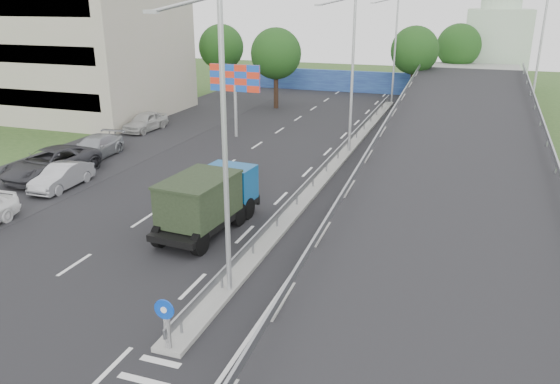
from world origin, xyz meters
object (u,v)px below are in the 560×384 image
at_px(dump_truck, 209,199).
at_px(parked_car_d, 95,147).
at_px(sign_bollard, 166,324).
at_px(billboard, 235,82).
at_px(lamp_post_near, 219,137).
at_px(parked_car_e, 145,122).
at_px(parked_car_c, 51,163).
at_px(lamp_post_mid, 350,68).
at_px(church, 497,42).
at_px(lamp_post_far, 393,45).
at_px(parked_car_b, 62,176).

distance_m(dump_truck, parked_car_d, 15.14).
height_order(sign_bollard, billboard, billboard).
distance_m(lamp_post_near, billboard, 23.87).
bearing_deg(parked_car_e, parked_car_d, -78.26).
bearing_deg(sign_bollard, parked_car_e, 123.48).
bearing_deg(lamp_post_near, parked_car_c, 149.55).
distance_m(lamp_post_mid, church, 35.41).
relative_size(sign_bollard, church, 0.12).
height_order(lamp_post_mid, church, church).
height_order(church, parked_car_c, church).
relative_size(lamp_post_far, parked_car_b, 2.41).
xyz_separation_m(church, parked_car_e, (-26.72, -32.54, -4.55)).
bearing_deg(dump_truck, sign_bollard, -66.94).
xyz_separation_m(church, parked_car_d, (-25.53, -40.57, -4.58)).
height_order(parked_car_d, parked_car_e, parked_car_e).
bearing_deg(dump_truck, billboard, 114.18).
bearing_deg(parked_car_d, lamp_post_mid, 18.48).
height_order(lamp_post_far, parked_car_b, lamp_post_far).
bearing_deg(lamp_post_near, lamp_post_mid, 90.00).
bearing_deg(lamp_post_mid, church, 73.78).
bearing_deg(lamp_post_far, parked_car_d, -120.49).
relative_size(church, parked_car_e, 3.10).
bearing_deg(lamp_post_mid, parked_car_c, -145.04).
bearing_deg(billboard, lamp_post_far, 63.16).
distance_m(sign_bollard, lamp_post_far, 44.08).
height_order(lamp_post_near, church, church).
xyz_separation_m(parked_car_b, parked_car_d, (-2.14, 5.79, 0.04)).
height_order(lamp_post_mid, parked_car_c, lamp_post_mid).
bearing_deg(parked_car_c, billboard, 70.95).
xyz_separation_m(lamp_post_mid, billboard, (-9.11, 2.00, -1.62)).
bearing_deg(lamp_post_far, sign_bollard, -90.14).
bearing_deg(dump_truck, lamp_post_far, 89.57).
xyz_separation_m(sign_bollard, billboard, (-9.00, 25.83, 3.15)).
distance_m(lamp_post_mid, parked_car_b, 19.01).
bearing_deg(sign_bollard, parked_car_d, 132.00).
bearing_deg(parked_car_e, lamp_post_near, -48.55).
xyz_separation_m(church, parked_car_c, (-25.43, -44.87, -4.46)).
height_order(lamp_post_near, billboard, lamp_post_near).
relative_size(lamp_post_mid, parked_car_d, 2.01).
bearing_deg(lamp_post_near, parked_car_d, 139.35).
bearing_deg(dump_truck, parked_car_e, 134.53).
xyz_separation_m(lamp_post_far, billboard, (-9.11, -18.00, -1.62)).
height_order(lamp_post_near, lamp_post_mid, same).
height_order(sign_bollard, lamp_post_near, lamp_post_near).
relative_size(lamp_post_mid, church, 0.73).
bearing_deg(lamp_post_far, parked_car_e, -132.23).
xyz_separation_m(lamp_post_far, dump_truck, (-3.07, -34.97, -4.29)).
relative_size(lamp_post_far, parked_car_d, 2.01).
bearing_deg(parked_car_c, dump_truck, -10.72).
relative_size(sign_bollard, parked_car_d, 0.33).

